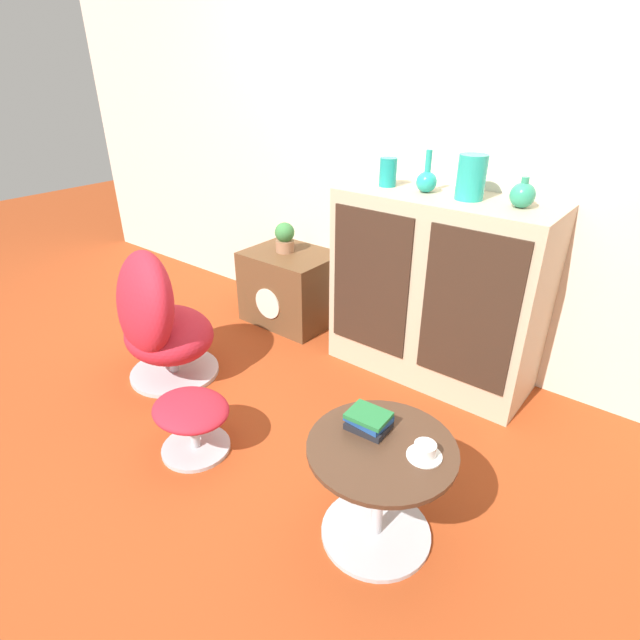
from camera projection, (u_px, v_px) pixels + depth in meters
The scene contains 14 objects.
ground_plane at pixel (218, 463), 2.31m from camera, with size 12.00×12.00×0.00m, color #9E3D19.
wall_back at pixel (410, 132), 2.81m from camera, with size 6.40×0.06×2.60m.
sideboard at pixel (436, 290), 2.77m from camera, with size 1.14×0.48×1.05m.
tv_console at pixel (291, 287), 3.49m from camera, with size 0.60×0.48×0.50m.
egg_chair at pixel (158, 321), 2.78m from camera, with size 0.69×0.65×0.80m.
ottoman at pixel (192, 416), 2.31m from camera, with size 0.38×0.33×0.28m.
coffee_table at pixel (379, 485), 1.85m from camera, with size 0.54×0.54×0.45m.
vase_leftmost at pixel (388, 172), 2.69m from camera, with size 0.09×0.09×0.15m.
vase_inner_left at pixel (427, 180), 2.57m from camera, with size 0.11×0.11×0.21m.
vase_inner_right at pixel (471, 177), 2.42m from camera, with size 0.14×0.14×0.21m.
vase_rightmost at pixel (523, 195), 2.30m from camera, with size 0.12×0.12×0.14m.
potted_plant at pixel (285, 237), 3.35m from camera, with size 0.13×0.13×0.20m.
teacup at pixel (425, 452), 1.71m from camera, with size 0.12×0.12×0.05m.
book_stack at pixel (369, 420), 1.84m from camera, with size 0.16×0.13×0.07m.
Camera 1 is at (1.45, -1.07, 1.66)m, focal length 28.00 mm.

